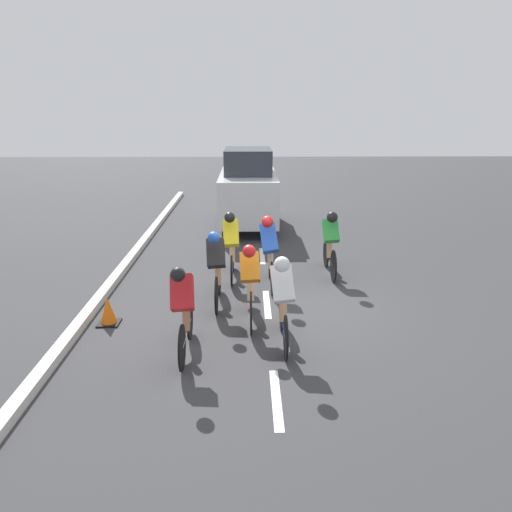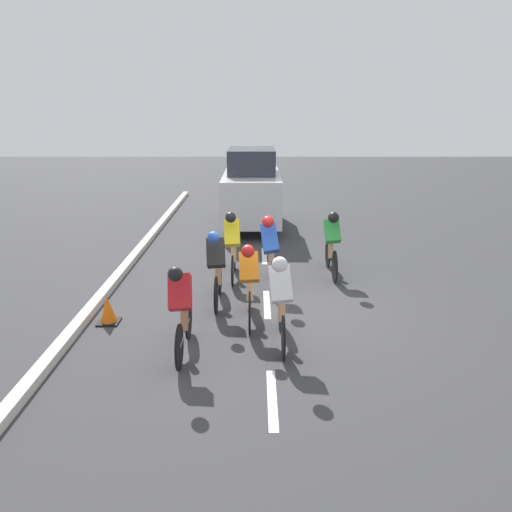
{
  "view_description": "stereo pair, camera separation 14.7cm",
  "coord_description": "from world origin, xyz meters",
  "px_view_note": "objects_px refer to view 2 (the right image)",
  "views": [
    {
      "loc": [
        0.35,
        8.44,
        3.56
      ],
      "look_at": [
        0.21,
        -0.34,
        0.95
      ],
      "focal_mm": 35.0,
      "sensor_mm": 36.0,
      "label": 1
    },
    {
      "loc": [
        0.2,
        8.44,
        3.56
      ],
      "look_at": [
        0.21,
        -0.34,
        0.95
      ],
      "focal_mm": 35.0,
      "sensor_mm": 36.0,
      "label": 2
    }
  ],
  "objects_px": {
    "cyclist_blue": "(270,249)",
    "cyclist_white": "(281,298)",
    "traffic_cone": "(108,310)",
    "cyclist_orange": "(249,282)",
    "cyclist_black": "(217,266)",
    "cyclist_green": "(332,241)",
    "cyclist_red": "(181,307)",
    "cyclist_yellow": "(233,243)",
    "support_car": "(252,189)"
  },
  "relations": [
    {
      "from": "traffic_cone",
      "to": "cyclist_red",
      "type": "bearing_deg",
      "value": 141.38
    },
    {
      "from": "cyclist_blue",
      "to": "support_car",
      "type": "height_order",
      "value": "support_car"
    },
    {
      "from": "cyclist_black",
      "to": "cyclist_green",
      "type": "relative_size",
      "value": 0.96
    },
    {
      "from": "cyclist_yellow",
      "to": "cyclist_red",
      "type": "height_order",
      "value": "cyclist_yellow"
    },
    {
      "from": "cyclist_white",
      "to": "cyclist_black",
      "type": "height_order",
      "value": "cyclist_white"
    },
    {
      "from": "cyclist_white",
      "to": "cyclist_red",
      "type": "relative_size",
      "value": 1.02
    },
    {
      "from": "cyclist_blue",
      "to": "cyclist_black",
      "type": "height_order",
      "value": "cyclist_blue"
    },
    {
      "from": "traffic_cone",
      "to": "cyclist_white",
      "type": "bearing_deg",
      "value": 163.43
    },
    {
      "from": "cyclist_green",
      "to": "cyclist_red",
      "type": "xyz_separation_m",
      "value": [
        2.74,
        3.69,
        -0.02
      ]
    },
    {
      "from": "cyclist_black",
      "to": "support_car",
      "type": "bearing_deg",
      "value": -95.23
    },
    {
      "from": "cyclist_white",
      "to": "cyclist_orange",
      "type": "relative_size",
      "value": 1.01
    },
    {
      "from": "cyclist_blue",
      "to": "cyclist_white",
      "type": "bearing_deg",
      "value": 91.96
    },
    {
      "from": "cyclist_orange",
      "to": "support_car",
      "type": "bearing_deg",
      "value": -89.82
    },
    {
      "from": "support_car",
      "to": "cyclist_red",
      "type": "bearing_deg",
      "value": 83.51
    },
    {
      "from": "cyclist_white",
      "to": "traffic_cone",
      "type": "xyz_separation_m",
      "value": [
        2.92,
        -0.87,
        -0.57
      ]
    },
    {
      "from": "cyclist_orange",
      "to": "cyclist_white",
      "type": "bearing_deg",
      "value": 119.7
    },
    {
      "from": "support_car",
      "to": "cyclist_orange",
      "type": "bearing_deg",
      "value": 90.18
    },
    {
      "from": "cyclist_black",
      "to": "traffic_cone",
      "type": "bearing_deg",
      "value": 23.85
    },
    {
      "from": "cyclist_white",
      "to": "cyclist_green",
      "type": "relative_size",
      "value": 0.98
    },
    {
      "from": "cyclist_orange",
      "to": "cyclist_black",
      "type": "xyz_separation_m",
      "value": [
        0.61,
        -0.81,
        0.01
      ]
    },
    {
      "from": "cyclist_red",
      "to": "support_car",
      "type": "distance_m",
      "value": 8.48
    },
    {
      "from": "cyclist_red",
      "to": "support_car",
      "type": "relative_size",
      "value": 0.43
    },
    {
      "from": "support_car",
      "to": "cyclist_blue",
      "type": "bearing_deg",
      "value": 94.42
    },
    {
      "from": "cyclist_blue",
      "to": "cyclist_red",
      "type": "distance_m",
      "value": 3.25
    },
    {
      "from": "cyclist_black",
      "to": "cyclist_orange",
      "type": "bearing_deg",
      "value": 127.06
    },
    {
      "from": "cyclist_green",
      "to": "cyclist_red",
      "type": "bearing_deg",
      "value": 53.43
    },
    {
      "from": "cyclist_white",
      "to": "cyclist_blue",
      "type": "height_order",
      "value": "cyclist_blue"
    },
    {
      "from": "cyclist_orange",
      "to": "cyclist_black",
      "type": "height_order",
      "value": "cyclist_black"
    },
    {
      "from": "cyclist_black",
      "to": "traffic_cone",
      "type": "xyz_separation_m",
      "value": [
        1.82,
        0.8,
        -0.53
      ]
    },
    {
      "from": "cyclist_blue",
      "to": "support_car",
      "type": "relative_size",
      "value": 0.45
    },
    {
      "from": "cyclist_blue",
      "to": "cyclist_red",
      "type": "height_order",
      "value": "cyclist_blue"
    },
    {
      "from": "support_car",
      "to": "cyclist_white",
      "type": "bearing_deg",
      "value": 93.61
    },
    {
      "from": "cyclist_black",
      "to": "cyclist_red",
      "type": "distance_m",
      "value": 2.0
    },
    {
      "from": "traffic_cone",
      "to": "cyclist_orange",
      "type": "bearing_deg",
      "value": 179.77
    },
    {
      "from": "cyclist_orange",
      "to": "traffic_cone",
      "type": "height_order",
      "value": "cyclist_orange"
    },
    {
      "from": "cyclist_white",
      "to": "support_car",
      "type": "height_order",
      "value": "support_car"
    },
    {
      "from": "traffic_cone",
      "to": "cyclist_green",
      "type": "bearing_deg",
      "value": -148.84
    },
    {
      "from": "cyclist_red",
      "to": "traffic_cone",
      "type": "distance_m",
      "value": 1.93
    },
    {
      "from": "cyclist_red",
      "to": "support_car",
      "type": "bearing_deg",
      "value": -96.49
    },
    {
      "from": "cyclist_yellow",
      "to": "cyclist_black",
      "type": "bearing_deg",
      "value": 81.36
    },
    {
      "from": "cyclist_green",
      "to": "cyclist_black",
      "type": "bearing_deg",
      "value": 36.1
    },
    {
      "from": "cyclist_orange",
      "to": "support_car",
      "type": "xyz_separation_m",
      "value": [
        0.02,
        -7.27,
        0.42
      ]
    },
    {
      "from": "cyclist_black",
      "to": "cyclist_white",
      "type": "bearing_deg",
      "value": 123.43
    },
    {
      "from": "cyclist_orange",
      "to": "cyclist_red",
      "type": "height_order",
      "value": "cyclist_orange"
    },
    {
      "from": "cyclist_blue",
      "to": "traffic_cone",
      "type": "distance_m",
      "value": 3.4
    },
    {
      "from": "cyclist_blue",
      "to": "cyclist_yellow",
      "type": "xyz_separation_m",
      "value": [
        0.79,
        -0.51,
        -0.02
      ]
    },
    {
      "from": "cyclist_yellow",
      "to": "cyclist_green",
      "type": "xyz_separation_m",
      "value": [
        -2.15,
        -0.24,
        -0.02
      ]
    },
    {
      "from": "cyclist_white",
      "to": "support_car",
      "type": "bearing_deg",
      "value": -86.39
    },
    {
      "from": "cyclist_yellow",
      "to": "cyclist_green",
      "type": "relative_size",
      "value": 0.98
    },
    {
      "from": "cyclist_white",
      "to": "traffic_cone",
      "type": "relative_size",
      "value": 3.47
    }
  ]
}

